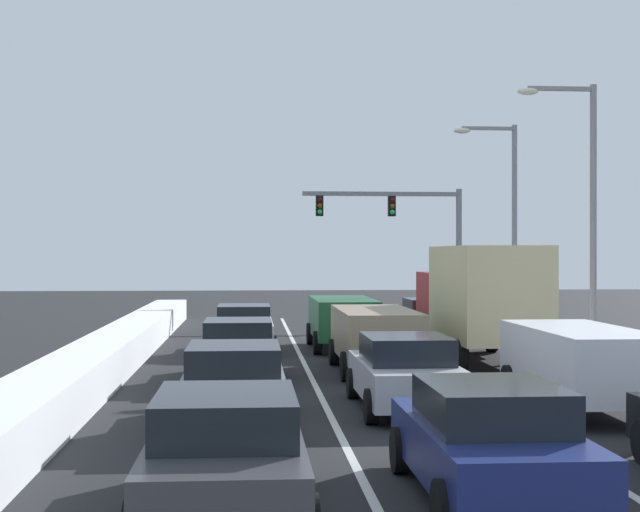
{
  "coord_description": "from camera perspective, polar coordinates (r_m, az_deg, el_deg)",
  "views": [
    {
      "loc": [
        -3.27,
        -4.72,
        3.15
      ],
      "look_at": [
        -0.81,
        27.88,
        3.07
      ],
      "focal_mm": 52.68,
      "sensor_mm": 36.0,
      "label": 1
    }
  ],
  "objects": [
    {
      "name": "box_truck_right_lane_third",
      "position": [
        27.39,
        9.68,
        -2.47
      ],
      "size": [
        2.53,
        7.2,
        3.36
      ],
      "color": "maroon",
      "rests_on": "ground"
    },
    {
      "name": "ground_plane",
      "position": [
        20.77,
        4.84,
        -8.58
      ],
      "size": [
        120.0,
        120.0,
        0.0
      ],
      "primitive_type": "plane",
      "color": "black"
    },
    {
      "name": "sedan_gray_left_lane_second",
      "position": [
        17.23,
        -5.26,
        -7.82
      ],
      "size": [
        2.0,
        4.5,
        1.51
      ],
      "color": "slate",
      "rests_on": "ground"
    },
    {
      "name": "sedan_maroon_right_lane_fourth",
      "position": [
        34.5,
        6.63,
        -3.82
      ],
      "size": [
        2.0,
        4.5,
        1.51
      ],
      "color": "maroon",
      "rests_on": "ground"
    },
    {
      "name": "street_lamp_right_mid",
      "position": [
        31.98,
        15.69,
        3.76
      ],
      "size": [
        2.66,
        0.36,
        8.7
      ],
      "color": "gray",
      "rests_on": "ground"
    },
    {
      "name": "suv_white_right_lane_second",
      "position": [
        19.46,
        15.58,
        -6.16
      ],
      "size": [
        2.16,
        4.9,
        1.67
      ],
      "color": "silver",
      "rests_on": "ground"
    },
    {
      "name": "suv_green_center_lane_fourth",
      "position": [
        30.99,
        1.39,
        -3.8
      ],
      "size": [
        2.16,
        4.9,
        1.67
      ],
      "color": "#1E5633",
      "rests_on": "ground"
    },
    {
      "name": "snow_bank_right_shoulder",
      "position": [
        26.4,
        18.71,
        -5.98
      ],
      "size": [
        1.61,
        42.76,
        0.67
      ],
      "primitive_type": "cube",
      "color": "white",
      "rests_on": "ground"
    },
    {
      "name": "snow_bank_left_shoulder",
      "position": [
        24.59,
        -13.09,
        -6.13
      ],
      "size": [
        1.41,
        42.76,
        0.93
      ],
      "primitive_type": "cube",
      "color": "white",
      "rests_on": "ground"
    },
    {
      "name": "suv_tan_center_lane_third",
      "position": [
        24.98,
        3.39,
        -4.76
      ],
      "size": [
        2.16,
        4.9,
        1.67
      ],
      "color": "#937F60",
      "rests_on": "ground"
    },
    {
      "name": "street_lamp_right_far",
      "position": [
        39.24,
        11.24,
        2.89
      ],
      "size": [
        2.66,
        0.36,
        8.43
      ],
      "color": "gray",
      "rests_on": "ground"
    },
    {
      "name": "lane_stripe_between_center_lane_and_left_lane",
      "position": [
        24.41,
        -0.6,
        -7.26
      ],
      "size": [
        0.14,
        42.76,
        0.01
      ],
      "primitive_type": "cube",
      "color": "silver",
      "rests_on": "ground"
    },
    {
      "name": "sedan_navy_center_lane_nearest",
      "position": [
        12.36,
        10.24,
        -11.0
      ],
      "size": [
        2.0,
        4.5,
        1.51
      ],
      "color": "navy",
      "rests_on": "ground"
    },
    {
      "name": "sedan_silver_center_lane_second",
      "position": [
        19.08,
        5.19,
        -7.04
      ],
      "size": [
        2.0,
        4.5,
        1.51
      ],
      "color": "#B7BABF",
      "rests_on": "ground"
    },
    {
      "name": "sedan_black_left_lane_third",
      "position": [
        23.56,
        -5.0,
        -5.67
      ],
      "size": [
        2.0,
        4.5,
        1.51
      ],
      "color": "black",
      "rests_on": "ground"
    },
    {
      "name": "lane_stripe_between_right_lane_and_center_lane",
      "position": [
        24.86,
        7.31,
        -7.12
      ],
      "size": [
        0.14,
        42.76,
        0.01
      ],
      "primitive_type": "cube",
      "color": "silver",
      "rests_on": "ground"
    },
    {
      "name": "traffic_light_gantry",
      "position": [
        44.25,
        5.5,
        1.89
      ],
      "size": [
        7.54,
        0.47,
        6.2
      ],
      "color": "slate",
      "rests_on": "ground"
    },
    {
      "name": "sedan_charcoal_left_lane_nearest",
      "position": [
        11.46,
        -5.73,
        -11.87
      ],
      "size": [
        2.0,
        4.5,
        1.51
      ],
      "color": "#38383D",
      "rests_on": "ground"
    },
    {
      "name": "sedan_white_left_lane_fourth",
      "position": [
        30.19,
        -4.65,
        -4.39
      ],
      "size": [
        2.0,
        4.5,
        1.51
      ],
      "color": "silver",
      "rests_on": "ground"
    }
  ]
}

